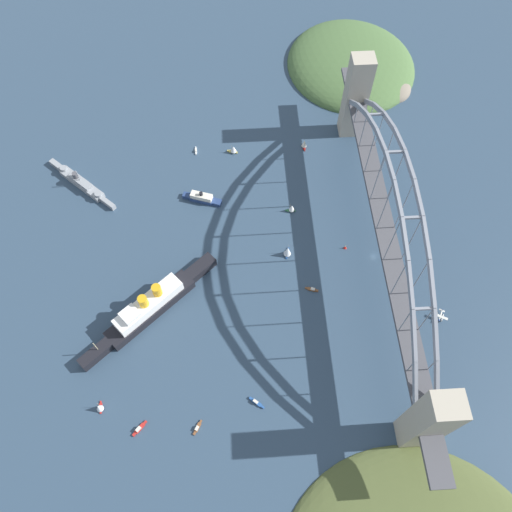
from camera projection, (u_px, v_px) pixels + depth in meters
ground_plane at (374, 256)px, 333.22m from camera, size 1400.00×1400.00×0.00m
harbor_arch_bridge at (386, 227)px, 302.16m from camera, size 290.55×15.95×81.17m
headland_east_shore at (353, 66)px, 428.02m from camera, size 120.02×108.98×29.09m
ocean_liner at (150, 306)px, 307.57m from camera, size 74.64×82.94×22.29m
naval_cruiser at (81, 183)px, 360.80m from camera, size 48.29×52.92×16.62m
harbor_ferry_steamer at (202, 198)px, 354.10m from camera, size 13.59×28.29×8.80m
seaplane_taxiing_near_bridge at (440, 316)px, 309.35m from camera, size 8.27×9.05×4.78m
small_boat_0 at (304, 144)px, 378.57m from camera, size 7.15×4.12×8.16m
small_boat_1 at (99, 407)px, 279.59m from camera, size 7.31×4.36×8.01m
small_boat_2 at (288, 251)px, 329.77m from camera, size 8.95×5.97×10.15m
small_boat_3 at (292, 208)px, 348.78m from camera, size 4.42×7.37×7.46m
small_boat_4 at (312, 289)px, 319.95m from camera, size 3.98×8.65×2.22m
small_boat_5 at (197, 428)px, 276.98m from camera, size 8.27×5.35×1.94m
small_boat_6 at (256, 402)px, 283.85m from camera, size 7.30×8.76×2.25m
small_boat_7 at (196, 151)px, 379.08m from camera, size 7.82×1.61×1.93m
small_boat_8 at (139, 429)px, 276.58m from camera, size 8.52×8.07×2.46m
small_boat_9 at (233, 149)px, 376.19m from camera, size 5.58×7.98×7.50m
channel_marker_buoy at (345, 247)px, 335.44m from camera, size 2.20×2.20×2.75m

